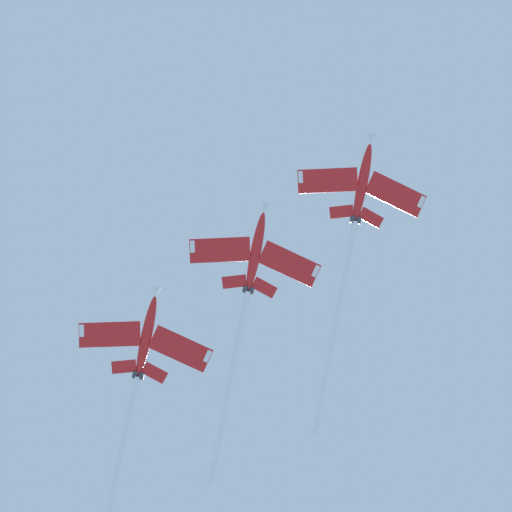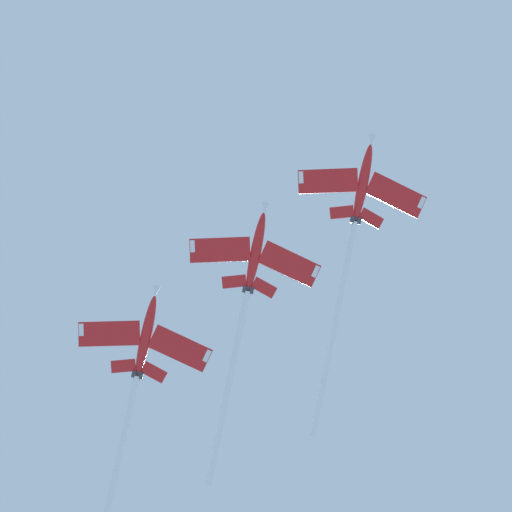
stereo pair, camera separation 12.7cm
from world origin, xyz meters
The scene contains 3 objects.
jet_lead centered at (-26.23, -3.15, 102.06)m, with size 29.38×38.73×11.95m.
jet_second centered at (-44.86, 0.09, 98.23)m, with size 27.41×35.55×11.53m.
jet_third centered at (-64.97, 6.34, 93.46)m, with size 29.98×38.82×13.69m.
Camera 2 is at (-32.69, -26.90, 1.57)m, focal length 47.57 mm.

